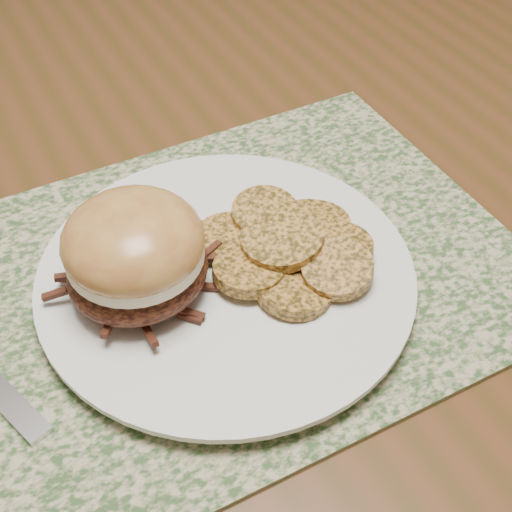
{
  "coord_description": "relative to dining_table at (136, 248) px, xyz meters",
  "views": [
    {
      "loc": [
        -0.12,
        -0.48,
        1.15
      ],
      "look_at": [
        0.04,
        -0.17,
        0.79
      ],
      "focal_mm": 50.0,
      "sensor_mm": 36.0,
      "label": 1
    }
  ],
  "objects": [
    {
      "name": "dining_table",
      "position": [
        0.0,
        0.0,
        0.0
      ],
      "size": [
        1.5,
        0.9,
        0.75
      ],
      "color": "#563019",
      "rests_on": "ground"
    },
    {
      "name": "placemat",
      "position": [
        0.03,
        -0.14,
        0.08
      ],
      "size": [
        0.45,
        0.33,
        0.0
      ],
      "primitive_type": "cube",
      "color": "#345029",
      "rests_on": "dining_table"
    },
    {
      "name": "dinner_plate",
      "position": [
        0.02,
        -0.15,
        0.09
      ],
      "size": [
        0.26,
        0.26,
        0.02
      ],
      "primitive_type": "cylinder",
      "color": "white",
      "rests_on": "placemat"
    },
    {
      "name": "pork_sandwich",
      "position": [
        -0.04,
        -0.14,
        0.14
      ],
      "size": [
        0.13,
        0.12,
        0.08
      ],
      "rotation": [
        0.0,
        0.0,
        0.33
      ],
      "color": "black",
      "rests_on": "dinner_plate"
    },
    {
      "name": "roasted_potatoes",
      "position": [
        0.07,
        -0.16,
        0.11
      ],
      "size": [
        0.14,
        0.15,
        0.03
      ],
      "color": "#B67C35",
      "rests_on": "dinner_plate"
    }
  ]
}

